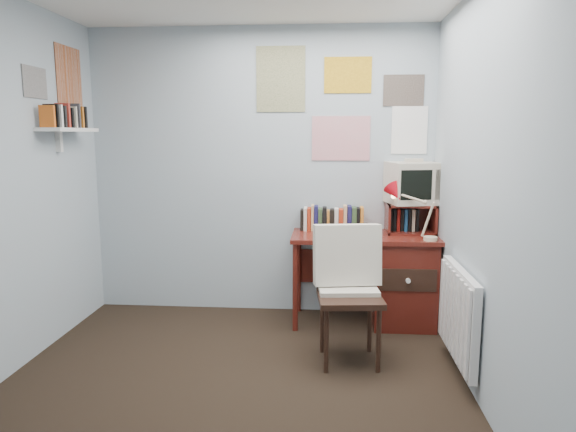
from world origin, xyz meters
name	(u,v)px	position (x,y,z in m)	size (l,w,h in m)	color
ground	(224,408)	(0.00, 0.00, 0.00)	(3.50, 3.50, 0.00)	black
back_wall	(261,173)	(0.00, 1.75, 1.25)	(3.00, 0.02, 2.50)	#A1ADB8
right_wall	(501,199)	(1.50, 0.00, 1.25)	(0.02, 3.50, 2.50)	#A1ADB8
desk	(396,276)	(1.17, 1.48, 0.41)	(1.20, 0.55, 0.76)	maroon
desk_chair	(350,298)	(0.75, 0.69, 0.46)	(0.47, 0.45, 0.93)	black
desk_lamp	(431,216)	(1.40, 1.28, 0.96)	(0.28, 0.24, 0.40)	red
tv_riser	(410,218)	(1.29, 1.59, 0.89)	(0.40, 0.30, 0.25)	maroon
crt_tv	(413,181)	(1.31, 1.61, 1.20)	(0.40, 0.37, 0.38)	beige
book_row	(335,218)	(0.66, 1.66, 0.87)	(0.60, 0.14, 0.22)	maroon
radiator	(459,314)	(1.46, 0.55, 0.42)	(0.09, 0.80, 0.60)	white
wall_shelf	(68,130)	(-1.40, 1.10, 1.62)	(0.20, 0.62, 0.24)	white
posters_back	(341,103)	(0.70, 1.74, 1.85)	(1.20, 0.01, 0.90)	white
posters_left	(53,79)	(-1.49, 1.10, 2.00)	(0.01, 0.70, 0.60)	white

